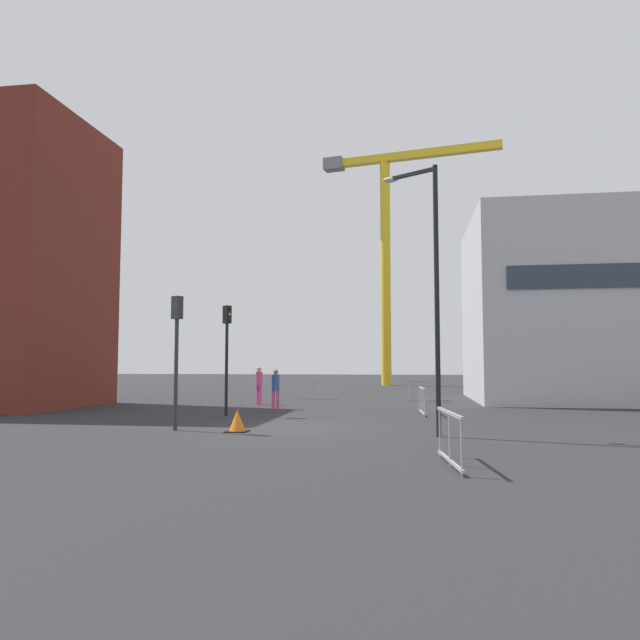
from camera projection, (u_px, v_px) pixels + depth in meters
name	position (u px, v px, depth m)	size (l,w,h in m)	color
ground	(288.00, 428.00, 18.52)	(160.00, 160.00, 0.00)	#28282B
office_block	(603.00, 309.00, 31.45)	(13.83, 10.67, 9.81)	#B7B7BC
construction_crane	(389.00, 229.00, 52.84)	(15.93, 3.99, 21.15)	yellow
streetlamp_tall	(430.00, 276.00, 16.67)	(1.59, 0.98, 7.69)	black
traffic_light_verge	(176.00, 340.00, 17.92)	(0.39, 0.33, 4.08)	#2D2D30
traffic_light_island	(227.00, 342.00, 22.92)	(0.38, 0.36, 4.28)	black
pedestrian_walking	(276.00, 386.00, 25.91)	(0.34, 0.34, 1.75)	#D14C8C
pedestrian_waiting	(259.00, 382.00, 28.54)	(0.34, 0.34, 1.84)	#D14C8C
safety_barrier_left_run	(450.00, 437.00, 11.71)	(0.37, 2.45, 1.08)	#9EA0A5
safety_barrier_right_run	(428.00, 391.00, 30.47)	(2.26, 0.36, 1.08)	gray
safety_barrier_rear	(422.00, 400.00, 23.01)	(0.21, 2.11, 1.08)	#B2B5BA
safety_barrier_mid_span	(319.00, 389.00, 32.35)	(2.14, 0.33, 1.08)	#9EA0A5
traffic_cone_by_barrier	(237.00, 421.00, 17.44)	(0.65, 0.65, 0.65)	black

